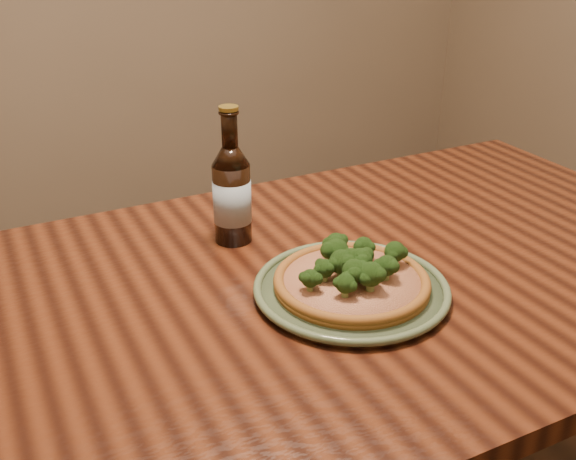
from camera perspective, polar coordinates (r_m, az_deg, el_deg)
name	(u,v)px	position (r m, az deg, el deg)	size (l,w,h in m)	color
table	(324,321)	(1.23, 3.04, -7.72)	(1.60, 0.90, 0.75)	#4B2110
plate	(351,289)	(1.13, 5.38, -4.96)	(0.33, 0.33, 0.02)	#536546
pizza	(352,278)	(1.12, 5.44, -4.03)	(0.26, 0.26, 0.07)	brown
beer_bottle	(232,193)	(1.27, -4.78, 3.13)	(0.07, 0.07, 0.26)	black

